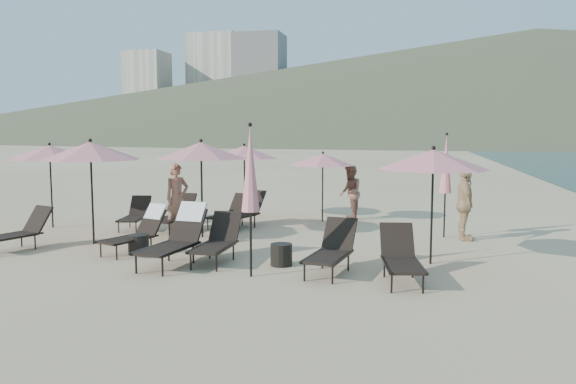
% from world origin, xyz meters
% --- Properties ---
extents(ground, '(800.00, 800.00, 0.00)m').
position_xyz_m(ground, '(0.00, 0.00, 0.00)').
color(ground, '#D6BA8C').
rests_on(ground, ground).
extents(volcanic_headland, '(690.00, 690.00, 55.00)m').
position_xyz_m(volcanic_headland, '(71.37, 302.62, 26.49)').
color(volcanic_headland, brown).
rests_on(volcanic_headland, ground).
extents(hotel_skyline, '(109.00, 82.00, 55.00)m').
position_xyz_m(hotel_skyline, '(-93.62, 271.21, 24.18)').
color(hotel_skyline, beige).
rests_on(hotel_skyline, ground).
extents(lounger_0, '(1.08, 1.71, 0.92)m').
position_xyz_m(lounger_0, '(-5.34, 0.27, 0.43)').
color(lounger_0, black).
rests_on(lounger_0, ground).
extents(lounger_1, '(1.06, 1.70, 1.00)m').
position_xyz_m(lounger_1, '(-2.64, 0.73, 0.48)').
color(lounger_1, black).
rests_on(lounger_1, ground).
extents(lounger_2, '(0.65, 1.65, 0.95)m').
position_xyz_m(lounger_2, '(-0.60, 0.18, 0.44)').
color(lounger_2, black).
rests_on(lounger_2, ground).
extents(lounger_3, '(0.90, 1.94, 1.16)m').
position_xyz_m(lounger_3, '(-1.34, -0.15, 0.56)').
color(lounger_3, black).
rests_on(lounger_3, ground).
extents(lounger_4, '(0.86, 1.72, 0.95)m').
position_xyz_m(lounger_4, '(1.78, -0.15, 0.44)').
color(lounger_4, black).
rests_on(lounger_4, ground).
extents(lounger_5, '(0.89, 1.71, 0.93)m').
position_xyz_m(lounger_5, '(3.06, -0.48, 0.44)').
color(lounger_5, black).
rests_on(lounger_5, ground).
extents(lounger_6, '(0.82, 1.55, 0.84)m').
position_xyz_m(lounger_6, '(-4.17, 3.42, 0.39)').
color(lounger_6, black).
rests_on(lounger_6, ground).
extents(lounger_7, '(0.74, 1.68, 0.95)m').
position_xyz_m(lounger_7, '(-2.99, 3.37, 0.44)').
color(lounger_7, black).
rests_on(lounger_7, ground).
extents(lounger_8, '(0.99, 1.62, 0.88)m').
position_xyz_m(lounger_8, '(-1.76, 4.34, 0.41)').
color(lounger_8, black).
rests_on(lounger_8, ground).
extents(lounger_9, '(1.17, 1.84, 0.99)m').
position_xyz_m(lounger_9, '(-1.38, 4.14, 0.46)').
color(lounger_9, black).
rests_on(lounger_9, ground).
extents(umbrella_open_0, '(2.30, 2.30, 2.48)m').
position_xyz_m(umbrella_open_0, '(-4.06, 1.24, 2.19)').
color(umbrella_open_0, black).
rests_on(umbrella_open_0, ground).
extents(umbrella_open_1, '(2.28, 2.28, 2.46)m').
position_xyz_m(umbrella_open_1, '(-1.91, 2.64, 2.17)').
color(umbrella_open_1, black).
rests_on(umbrella_open_1, ground).
extents(umbrella_open_2, '(2.19, 2.19, 2.35)m').
position_xyz_m(umbrella_open_2, '(3.60, 0.99, 2.08)').
color(umbrella_open_2, black).
rests_on(umbrella_open_2, ground).
extents(umbrella_open_3, '(2.12, 2.12, 2.29)m').
position_xyz_m(umbrella_open_3, '(-1.84, 5.93, 2.02)').
color(umbrella_open_3, black).
rests_on(umbrella_open_3, ground).
extents(umbrella_open_4, '(1.92, 1.92, 2.06)m').
position_xyz_m(umbrella_open_4, '(0.59, 5.82, 1.83)').
color(umbrella_open_4, black).
rests_on(umbrella_open_4, ground).
extents(umbrella_open_5, '(2.18, 2.18, 2.34)m').
position_xyz_m(umbrella_open_5, '(-6.48, 3.07, 2.07)').
color(umbrella_open_5, black).
rests_on(umbrella_open_5, ground).
extents(umbrella_closed_0, '(0.33, 0.33, 2.79)m').
position_xyz_m(umbrella_closed_0, '(0.40, -0.78, 1.94)').
color(umbrella_closed_0, black).
rests_on(umbrella_closed_0, ground).
extents(umbrella_closed_1, '(0.31, 0.31, 2.61)m').
position_xyz_m(umbrella_closed_1, '(3.98, 4.03, 1.82)').
color(umbrella_closed_1, black).
rests_on(umbrella_closed_1, ground).
extents(side_table_0, '(0.44, 0.44, 0.42)m').
position_xyz_m(side_table_0, '(-2.51, 0.48, 0.21)').
color(side_table_0, black).
rests_on(side_table_0, ground).
extents(side_table_1, '(0.43, 0.43, 0.43)m').
position_xyz_m(side_table_1, '(0.74, 0.17, 0.22)').
color(side_table_1, black).
rests_on(side_table_1, ground).
extents(beachgoer_a, '(0.74, 0.79, 1.82)m').
position_xyz_m(beachgoer_a, '(-2.78, 3.09, 0.91)').
color(beachgoer_a, '#A46E59').
rests_on(beachgoer_a, ground).
extents(beachgoer_b, '(0.78, 0.92, 1.66)m').
position_xyz_m(beachgoer_b, '(1.35, 6.30, 0.83)').
color(beachgoer_b, '#8E5D49').
rests_on(beachgoer_b, ground).
extents(beachgoer_c, '(0.55, 1.09, 1.78)m').
position_xyz_m(beachgoer_c, '(4.44, 3.73, 0.89)').
color(beachgoer_c, tan).
rests_on(beachgoer_c, ground).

